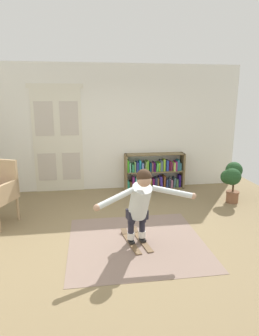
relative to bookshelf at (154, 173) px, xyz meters
The scene contains 8 objects.
ground_plane 2.59m from the bookshelf, 111.25° to the right, with size 7.20×7.20×0.00m, color olive.
back_wall 1.43m from the bookshelf, 167.22° to the left, with size 6.00×0.10×2.90m, color silver.
double_door 2.38m from the bookshelf, behind, with size 1.22×0.05×2.45m.
rug 2.76m from the bookshelf, 108.30° to the right, with size 2.04×1.95×0.01m, color #826B60.
bookshelf is the anchor object (origin of this frame).
potted_plant 1.82m from the bookshelf, 39.51° to the right, with size 0.48×0.49×0.84m.
skis_pair 2.74m from the bookshelf, 108.59° to the right, with size 0.40×0.79×0.07m.
person_skier 2.89m from the bookshelf, 106.87° to the right, with size 1.45×0.72×1.15m.
Camera 1 is at (-0.61, -4.14, 2.15)m, focal length 30.70 mm.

